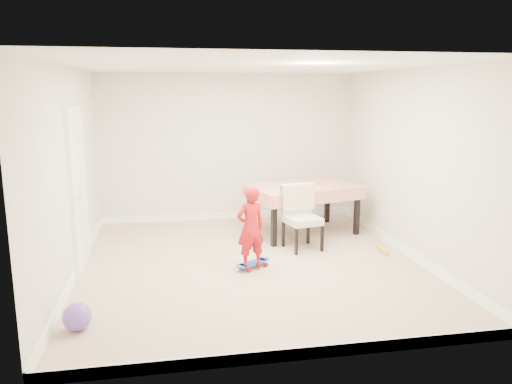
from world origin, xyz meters
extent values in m
plane|color=tan|center=(0.00, 0.00, 0.00)|extent=(5.00, 5.00, 0.00)
cube|color=white|center=(0.00, 0.00, 2.58)|extent=(4.50, 5.00, 0.04)
cube|color=beige|center=(0.00, 2.48, 1.30)|extent=(4.50, 0.04, 2.60)
cube|color=beige|center=(0.00, -2.48, 1.30)|extent=(4.50, 0.04, 2.60)
cube|color=beige|center=(-2.23, 0.00, 1.30)|extent=(0.04, 5.00, 2.60)
cube|color=beige|center=(2.23, 0.00, 1.30)|extent=(0.04, 5.00, 2.60)
cube|color=white|center=(-2.22, 0.30, 1.02)|extent=(0.11, 0.94, 2.11)
cube|color=white|center=(0.00, 2.49, 0.06)|extent=(4.50, 0.02, 0.12)
cube|color=white|center=(0.00, -2.49, 0.06)|extent=(4.50, 0.02, 0.12)
cube|color=white|center=(-2.24, 0.00, 0.06)|extent=(0.02, 5.00, 0.12)
cube|color=white|center=(2.24, 0.00, 0.06)|extent=(0.02, 5.00, 0.12)
imported|color=red|center=(-0.05, -0.22, 0.54)|extent=(0.45, 0.37, 1.07)
sphere|color=#6A49B1|center=(-1.99, -1.57, 0.14)|extent=(0.28, 0.28, 0.28)
cylinder|color=gold|center=(1.96, 0.19, 0.03)|extent=(0.09, 0.40, 0.06)
camera|label=1|loc=(-1.08, -6.31, 2.30)|focal=35.00mm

